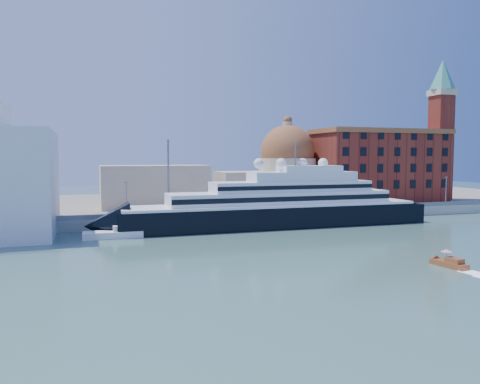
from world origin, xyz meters
name	(u,v)px	position (x,y,z in m)	size (l,w,h in m)	color
ground	(305,245)	(0.00, 0.00, 0.00)	(400.00, 400.00, 0.00)	#355C57
quay	(246,216)	(0.00, 34.00, 1.25)	(180.00, 10.00, 2.50)	gray
land	(207,203)	(0.00, 75.00, 1.00)	(260.00, 72.00, 2.00)	slate
quay_fence	(252,211)	(0.00, 29.50, 3.10)	(180.00, 0.10, 1.20)	slate
superyacht	(265,209)	(0.78, 23.00, 4.18)	(81.03, 11.23, 24.22)	black
service_barge	(114,234)	(-33.46, 19.05, 0.76)	(11.87, 4.18, 2.65)	white
water_taxi	(450,263)	(12.61, -22.73, 0.65)	(2.63, 5.91, 2.71)	brown
warehouse	(379,165)	(52.00, 52.00, 13.79)	(43.00, 19.00, 23.25)	maroon
campanile	(441,120)	(76.00, 52.00, 28.76)	(8.40, 8.40, 47.00)	maroon
church	(241,175)	(6.39, 57.72, 10.91)	(66.00, 18.00, 25.50)	beige
lamp_posts	(199,184)	(-12.67, 32.27, 9.84)	(120.80, 2.40, 18.00)	slate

